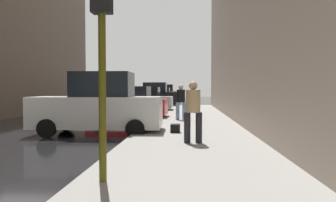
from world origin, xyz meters
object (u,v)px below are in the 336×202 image
parked_silver_sedan (144,100)px  fire_hydrant (161,111)px  parked_bronze_suv (164,94)px  traffic_light (102,19)px  pedestrian_in_jeans (181,100)px  duffel_bag (175,128)px  parked_gray_coupe (160,96)px  pedestrian_in_tan_coat (193,109)px  parked_white_van (99,106)px  parked_red_hatchback (129,104)px  parked_black_suv (153,96)px

parked_silver_sedan → fire_hydrant: parked_silver_sedan is taller
parked_bronze_suv → fire_hydrant: 25.97m
parked_silver_sedan → traffic_light: traffic_light is taller
pedestrian_in_jeans → duffel_bag: size_ratio=3.89×
pedestrian_in_jeans → duffel_bag: bearing=-91.1°
parked_gray_coupe → pedestrian_in_jeans: pedestrian_in_jeans is taller
parked_gray_coupe → traffic_light: traffic_light is taller
traffic_light → pedestrian_in_tan_coat: traffic_light is taller
parked_white_van → fire_hydrant: 5.67m
parked_red_hatchback → parked_bronze_suv: bearing=90.0°
parked_red_hatchback → parked_black_suv: (-0.00, 12.50, 0.18)m
parked_silver_sedan → parked_black_suv: bearing=90.0°
parked_gray_coupe → pedestrian_in_jeans: (2.87, -20.71, 0.26)m
parked_white_van → duffel_bag: bearing=-7.6°
fire_hydrant → parked_gray_coupe: bearing=95.3°
duffel_bag → parked_bronze_suv: bearing=95.0°
fire_hydrant → pedestrian_in_tan_coat: size_ratio=0.41×
parked_silver_sedan → parked_bronze_suv: (-0.00, 19.26, 0.18)m
pedestrian_in_jeans → pedestrian_in_tan_coat: 6.86m
parked_silver_sedan → pedestrian_in_jeans: (2.87, -7.73, 0.26)m
parked_red_hatchback → parked_bronze_suv: size_ratio=0.93×
parked_white_van → parked_silver_sedan: size_ratio=1.09×
parked_bronze_suv → duffel_bag: size_ratio=10.46×
pedestrian_in_jeans → pedestrian_in_tan_coat: bearing=-85.9°
parked_black_suv → parked_bronze_suv: bearing=90.0°
pedestrian_in_tan_coat → parked_bronze_suv: bearing=95.7°
parked_bronze_suv → parked_silver_sedan: bearing=-90.0°
pedestrian_in_tan_coat → traffic_light: bearing=-111.4°
parked_black_suv → fire_hydrant: bearing=-82.2°
parked_red_hatchback → traffic_light: traffic_light is taller
fire_hydrant → parked_red_hatchback: bearing=161.5°
parked_silver_sedan → duffel_bag: 12.68m
parked_red_hatchback → fire_hydrant: size_ratio=6.06×
parked_red_hatchback → pedestrian_in_tan_coat: size_ratio=2.50×
pedestrian_in_jeans → duffel_bag: pedestrian_in_jeans is taller
duffel_bag → parked_white_van: bearing=172.4°
parked_red_hatchback → pedestrian_in_tan_coat: (3.36, -8.53, 0.26)m
parked_black_suv → parked_gray_coupe: bearing=90.0°
parked_silver_sedan → parked_red_hatchback: bearing=-90.0°
parked_white_van → parked_bronze_suv: size_ratio=1.01×
parked_white_van → pedestrian_in_jeans: bearing=56.0°
parked_gray_coupe → fire_hydrant: size_ratio=6.03×
parked_red_hatchback → parked_gray_coupe: size_ratio=1.01×
parked_red_hatchback → pedestrian_in_tan_coat: bearing=-68.5°
traffic_light → duffel_bag: bearing=81.3°
parked_black_suv → pedestrian_in_tan_coat: 21.30m
fire_hydrant → parked_silver_sedan: bearing=105.2°
parked_black_suv → parked_white_van: bearing=-90.0°
parked_white_van → pedestrian_in_tan_coat: bearing=-37.5°
parked_white_van → parked_red_hatchback: (0.00, 5.95, -0.18)m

